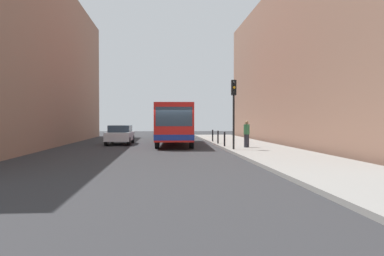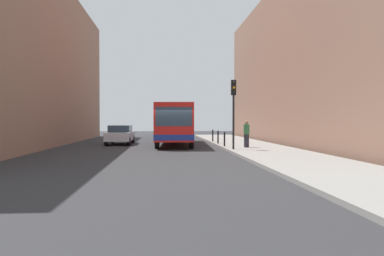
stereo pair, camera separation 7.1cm
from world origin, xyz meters
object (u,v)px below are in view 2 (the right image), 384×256
object	(u,v)px
bollard_near	(224,139)
bollard_far	(213,136)
traffic_light	(234,101)
pedestrian_near_signal	(246,134)
car_behind_bus	(169,130)
bus	(175,122)
car_beside_bus	(120,134)
bollard_mid	(218,137)

from	to	relation	value
bollard_near	bollard_far	distance (m)	5.56
traffic_light	pedestrian_near_signal	size ratio (longest dim) A/B	2.43
car_behind_bus	traffic_light	distance (m)	18.17
bus	bollard_near	xyz separation A→B (m)	(3.14, -4.20, -1.10)
car_beside_bus	traffic_light	bearing A→B (deg)	136.49
pedestrian_near_signal	car_beside_bus	bearing A→B (deg)	19.21
car_behind_bus	bollard_near	distance (m)	15.55
bollard_far	bollard_near	bearing A→B (deg)	-90.00
bus	car_beside_bus	size ratio (longest dim) A/B	2.51
traffic_light	bollard_mid	distance (m)	5.81
car_behind_bus	bollard_near	world-z (taller)	car_behind_bus
pedestrian_near_signal	bollard_far	bearing A→B (deg)	-25.82
bus	bollard_near	size ratio (longest dim) A/B	11.71
bus	traffic_light	bearing A→B (deg)	118.42
bus	pedestrian_near_signal	world-z (taller)	bus
bus	bollard_far	xyz separation A→B (m)	(3.14, 1.36, -1.10)
car_beside_bus	bollard_mid	bearing A→B (deg)	165.49
bollard_mid	car_beside_bus	bearing A→B (deg)	164.52
car_behind_bus	bollard_mid	size ratio (longest dim) A/B	4.63
car_beside_bus	car_behind_bus	size ratio (longest dim) A/B	1.01
car_beside_bus	pedestrian_near_signal	bearing A→B (deg)	146.37
bollard_far	pedestrian_near_signal	bearing A→B (deg)	-79.63
car_beside_bus	bollard_near	world-z (taller)	car_beside_bus
bus	car_behind_bus	xyz separation A→B (m)	(-0.27, 10.97, -0.94)
car_beside_bus	bollard_mid	world-z (taller)	car_beside_bus
car_behind_bus	bollard_mid	distance (m)	12.85
car_beside_bus	traffic_light	world-z (taller)	traffic_light
bollard_near	pedestrian_near_signal	size ratio (longest dim) A/B	0.56
bollard_near	pedestrian_near_signal	distance (m)	1.69
bollard_near	pedestrian_near_signal	xyz separation A→B (m)	(1.22, -1.11, 0.37)
bollard_far	car_beside_bus	bearing A→B (deg)	-174.30
bus	bollard_mid	world-z (taller)	bus
bollard_far	bollard_mid	bearing A→B (deg)	-90.00
bollard_mid	pedestrian_near_signal	bearing A→B (deg)	-72.58
traffic_light	bollard_far	distance (m)	8.42
bollard_mid	bollard_far	size ratio (longest dim) A/B	1.00
car_beside_bus	pedestrian_near_signal	world-z (taller)	pedestrian_near_signal
bollard_near	bollard_far	bearing A→B (deg)	90.00
bus	car_behind_bus	distance (m)	11.01
bollard_mid	pedestrian_near_signal	distance (m)	4.09
car_behind_bus	pedestrian_near_signal	world-z (taller)	pedestrian_near_signal
bus	traffic_light	world-z (taller)	traffic_light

